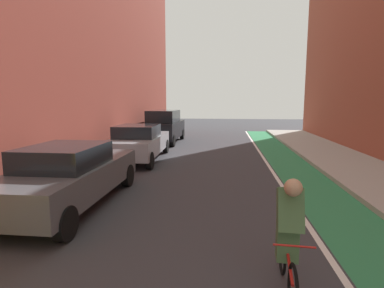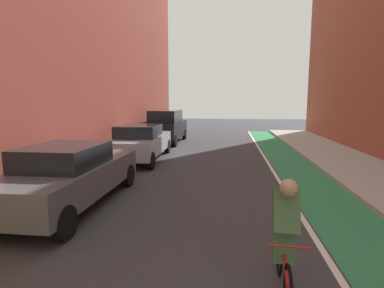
{
  "view_description": "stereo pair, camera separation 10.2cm",
  "coord_description": "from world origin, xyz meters",
  "views": [
    {
      "loc": [
        0.66,
        4.78,
        2.56
      ],
      "look_at": [
        -0.24,
        13.06,
        1.37
      ],
      "focal_mm": 28.54,
      "sensor_mm": 36.0,
      "label": 1
    },
    {
      "loc": [
        0.76,
        4.79,
        2.56
      ],
      "look_at": [
        -0.24,
        13.06,
        1.37
      ],
      "focal_mm": 28.54,
      "sensor_mm": 36.0,
      "label": 2
    }
  ],
  "objects": [
    {
      "name": "parked_sedan_silver",
      "position": [
        -3.05,
        17.53,
        0.79
      ],
      "size": [
        2.07,
        4.82,
        1.53
      ],
      "color": "#9EA0A8",
      "rests_on": "ground"
    },
    {
      "name": "cyclist_mid",
      "position": [
        1.51,
        8.67,
        0.85
      ],
      "size": [
        0.48,
        1.74,
        1.62
      ],
      "color": "black",
      "rests_on": "ground"
    },
    {
      "name": "parked_sedan_gray",
      "position": [
        -3.05,
        11.59,
        0.79
      ],
      "size": [
        1.86,
        4.76,
        1.53
      ],
      "color": "#595B60",
      "rests_on": "ground"
    },
    {
      "name": "parked_suv_black",
      "position": [
        -3.05,
        23.14,
        1.02
      ],
      "size": [
        1.93,
        4.58,
        1.98
      ],
      "color": "black",
      "rests_on": "ground"
    },
    {
      "name": "lane_divider_stripe",
      "position": [
        2.4,
        14.4,
        0.0
      ],
      "size": [
        0.12,
        32.79,
        0.0
      ],
      "primitive_type": "cube",
      "color": "white",
      "rests_on": "ground"
    },
    {
      "name": "bike_lane_paint",
      "position": [
        3.3,
        14.4,
        0.0
      ],
      "size": [
        1.6,
        32.79,
        0.0
      ],
      "primitive_type": "cube",
      "color": "#2D8451",
      "rests_on": "ground"
    },
    {
      "name": "ground_plane",
      "position": [
        0.0,
        12.4,
        0.0
      ],
      "size": [
        72.15,
        72.15,
        0.0
      ],
      "primitive_type": "plane",
      "color": "#38383D"
    }
  ]
}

